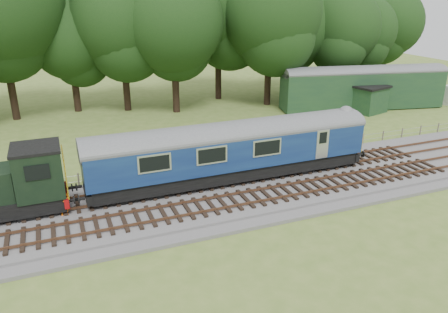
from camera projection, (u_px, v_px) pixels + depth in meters
name	position (u px, v px, depth m)	size (l,w,h in m)	color
ground	(191.00, 202.00, 25.91)	(120.00, 120.00, 0.00)	#506B27
ballast	(191.00, 199.00, 25.85)	(70.00, 7.00, 0.35)	#4C4C4F
track_north	(184.00, 186.00, 26.98)	(67.20, 2.40, 0.21)	black
track_south	(200.00, 207.00, 24.38)	(67.20, 2.40, 0.21)	black
fence	(171.00, 174.00, 29.82)	(64.00, 0.12, 1.00)	#6B6054
tree_line	(126.00, 112.00, 45.01)	(70.00, 8.00, 18.00)	black
dmu_railcar	(231.00, 146.00, 27.30)	(18.05, 2.86, 3.88)	black
worker	(64.00, 202.00, 23.36)	(0.58, 0.38, 1.60)	orange
parked_coach	(363.00, 85.00, 45.67)	(17.49, 6.46, 4.41)	#173320
shed	(367.00, 98.00, 44.81)	(4.14, 4.14, 2.77)	#173320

